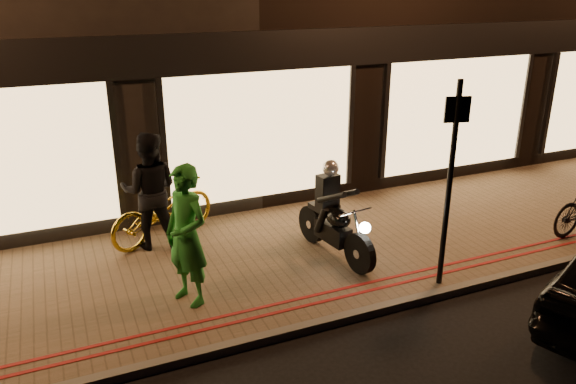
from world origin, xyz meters
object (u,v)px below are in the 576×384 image
object	(u,v)px
motorcycle	(334,220)
bicycle_gold	(163,209)
sign_post	(450,176)
person_green	(187,236)

from	to	relation	value
motorcycle	bicycle_gold	xyz separation A→B (m)	(-2.39, 1.71, -0.08)
sign_post	bicycle_gold	size ratio (longest dim) A/B	1.46
motorcycle	person_green	size ratio (longest dim) A/B	0.98
motorcycle	person_green	xyz separation A→B (m)	(-2.47, -0.46, 0.38)
sign_post	bicycle_gold	bearing A→B (deg)	137.41
motorcycle	person_green	bearing A→B (deg)	-177.91
motorcycle	bicycle_gold	distance (m)	2.94
bicycle_gold	sign_post	bearing A→B (deg)	-157.55
motorcycle	sign_post	world-z (taller)	sign_post
person_green	sign_post	bearing A→B (deg)	47.28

